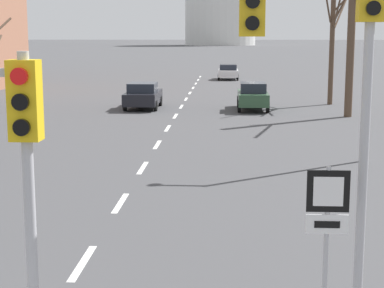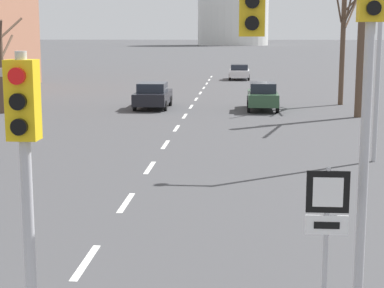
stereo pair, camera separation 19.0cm
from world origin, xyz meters
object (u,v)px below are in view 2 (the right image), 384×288
sedan_mid_centre (153,95)px  route_sign_post (327,225)px  traffic_signal_near_right (330,45)px  sedan_near_left (239,72)px  sedan_near_right (263,96)px  street_lamp_right (370,27)px

sedan_mid_centre → route_sign_post: bearing=-77.5°
traffic_signal_near_right → route_sign_post: 2.53m
sedan_near_left → sedan_near_right: 24.58m
route_sign_post → sedan_mid_centre: bearing=102.5°
street_lamp_right → sedan_near_right: 15.73m
route_sign_post → traffic_signal_near_right: bearing=89.4°
traffic_signal_near_right → sedan_near_right: bearing=89.9°
sedan_near_right → sedan_near_left: bearing=93.3°
sedan_near_right → traffic_signal_near_right: bearing=-90.1°
traffic_signal_near_right → route_sign_post: traffic_signal_near_right is taller
traffic_signal_near_right → sedan_near_left: (-1.38, 52.79, -3.55)m
street_lamp_right → route_sign_post: bearing=-102.8°
sedan_near_right → route_sign_post: bearing=-90.1°
sedan_near_left → sedan_mid_centre: sedan_mid_centre is taller
sedan_near_left → route_sign_post: bearing=-88.5°
route_sign_post → sedan_near_right: bearing=89.9°
route_sign_post → sedan_near_left: bearing=91.5°
traffic_signal_near_right → sedan_near_left: traffic_signal_near_right is taller
street_lamp_right → sedan_mid_centre: (-9.57, 15.35, -3.87)m
route_sign_post → street_lamp_right: street_lamp_right is taller
traffic_signal_near_right → route_sign_post: bearing=-90.6°
sedan_near_left → traffic_signal_near_right: bearing=-88.5°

